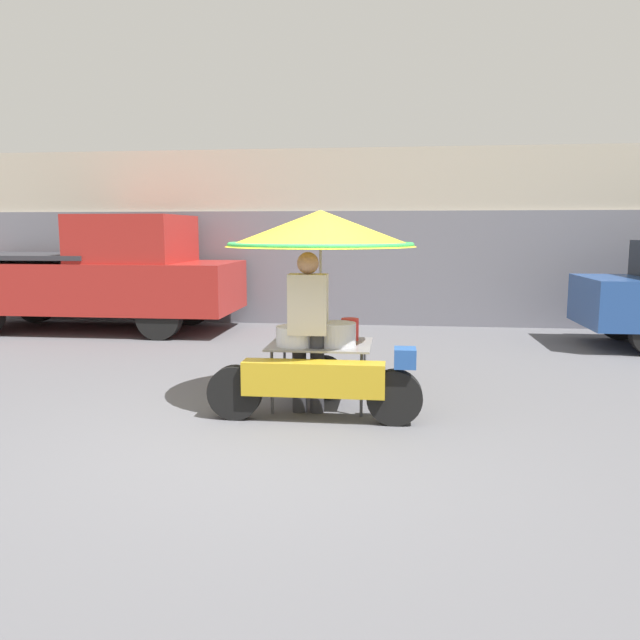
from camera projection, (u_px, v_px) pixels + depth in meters
ground_plane at (270, 440)px, 5.43m from camera, size 36.00×36.00×0.00m
shopfront_building at (343, 238)px, 12.89m from camera, size 28.00×2.06×3.35m
vendor_motorcycle_cart at (320, 254)px, 6.22m from camera, size 2.05×1.92×2.01m
vendor_person at (308, 324)px, 6.13m from camera, size 0.38×0.22×1.60m
pickup_truck at (98, 276)px, 11.28m from camera, size 5.31×1.96×2.08m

